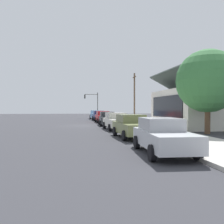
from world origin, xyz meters
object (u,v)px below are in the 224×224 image
object	(u,v)px
car_skyblue	(95,114)
car_cherry	(103,117)
car_navy	(99,115)
car_ivory	(116,121)
utility_pole_wooden	(134,96)
car_olive	(132,126)
car_charcoal	(107,118)
shade_tree	(208,81)
fire_hydrant_red	(119,121)
traffic_light_main	(92,101)
car_silver	(163,135)

from	to	relation	value
car_skyblue	car_cherry	size ratio (longest dim) A/B	1.10
car_navy	car_ivory	xyz separation A→B (m)	(17.69, -0.11, 0.00)
car_navy	utility_pole_wooden	bearing A→B (deg)	64.37
car_ivory	car_olive	bearing A→B (deg)	-2.02
car_charcoal	car_ivory	xyz separation A→B (m)	(5.94, 0.05, 0.00)
car_navy	car_charcoal	xyz separation A→B (m)	(11.74, -0.16, -0.00)
shade_tree	fire_hydrant_red	size ratio (longest dim) A/B	9.37
car_cherry	car_olive	world-z (taller)	same
fire_hydrant_red	car_olive	bearing A→B (deg)	-6.35
car_ivory	traffic_light_main	distance (m)	27.90
shade_tree	car_navy	bearing A→B (deg)	-164.20
car_olive	utility_pole_wooden	distance (m)	22.40
car_silver	utility_pole_wooden	distance (m)	28.27
traffic_light_main	fire_hydrant_red	distance (m)	21.20
utility_pole_wooden	car_silver	bearing A→B (deg)	-11.26
car_olive	fire_hydrant_red	distance (m)	13.30
car_skyblue	utility_pole_wooden	distance (m)	10.90
shade_tree	traffic_light_main	bearing A→B (deg)	-168.45
car_olive	shade_tree	bearing A→B (deg)	101.30
car_navy	car_charcoal	world-z (taller)	same
shade_tree	utility_pole_wooden	xyz separation A→B (m)	(-19.96, -1.00, -0.23)
traffic_light_main	shade_tree	bearing A→B (deg)	11.55
car_olive	traffic_light_main	bearing A→B (deg)	178.21
traffic_light_main	utility_pole_wooden	xyz separation A→B (m)	(12.64, 5.66, 0.44)
car_silver	shade_tree	bearing A→B (deg)	142.41
car_cherry	car_skyblue	bearing A→B (deg)	-179.46
car_ivory	car_charcoal	bearing A→B (deg)	178.35
shade_tree	utility_pole_wooden	size ratio (longest dim) A/B	0.89
car_navy	utility_pole_wooden	distance (m)	6.71
car_cherry	utility_pole_wooden	size ratio (longest dim) A/B	0.60
car_cherry	fire_hydrant_red	world-z (taller)	car_cherry
car_cherry	car_charcoal	size ratio (longest dim) A/B	1.00
car_skyblue	car_olive	bearing A→B (deg)	3.48
car_skyblue	car_charcoal	distance (m)	18.06
car_skyblue	car_olive	distance (m)	30.37
car_navy	car_silver	xyz separation A→B (m)	(30.10, -0.12, 0.00)
car_navy	fire_hydrant_red	world-z (taller)	car_navy
fire_hydrant_red	car_cherry	bearing A→B (deg)	-165.33
car_charcoal	car_cherry	bearing A→B (deg)	-179.80
car_skyblue	utility_pole_wooden	bearing A→B (deg)	35.31
car_navy	traffic_light_main	size ratio (longest dim) A/B	0.87
car_charcoal	car_ivory	size ratio (longest dim) A/B	0.91
car_charcoal	car_ivory	distance (m)	5.94
car_navy	traffic_light_main	xyz separation A→B (m)	(-10.08, -0.29, 2.68)
car_olive	traffic_light_main	distance (m)	34.24
car_cherry	utility_pole_wooden	world-z (taller)	utility_pole_wooden
car_charcoal	fire_hydrant_red	bearing A→B (deg)	122.69
car_charcoal	car_silver	bearing A→B (deg)	2.22
car_charcoal	fire_hydrant_red	size ratio (longest dim) A/B	6.34
car_skyblue	car_navy	size ratio (longest dim) A/B	1.10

